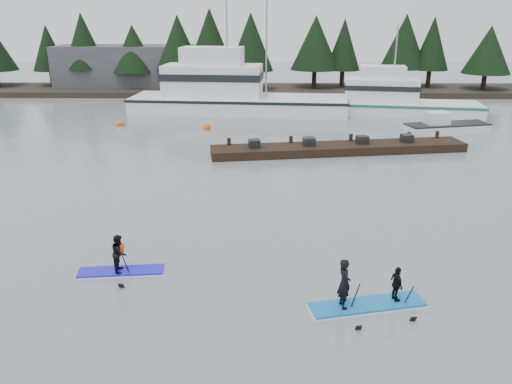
{
  "coord_description": "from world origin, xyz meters",
  "views": [
    {
      "loc": [
        0.26,
        -14.39,
        8.43
      ],
      "look_at": [
        0.0,
        6.0,
        1.1
      ],
      "focal_mm": 35.0,
      "sensor_mm": 36.0,
      "label": 1
    }
  ],
  "objects_px": {
    "fishing_boat_large": "(232,103)",
    "paddleboard_duo": "(366,292)",
    "floating_dock": "(339,148)",
    "fishing_boat_medium": "(394,107)",
    "paddleboard_solo": "(120,259)"
  },
  "relations": [
    {
      "from": "fishing_boat_large",
      "to": "paddleboard_duo",
      "type": "distance_m",
      "value": 32.32
    },
    {
      "from": "fishing_boat_large",
      "to": "fishing_boat_medium",
      "type": "xyz_separation_m",
      "value": [
        14.4,
        -0.73,
        -0.23
      ]
    },
    {
      "from": "fishing_boat_medium",
      "to": "paddleboard_solo",
      "type": "xyz_separation_m",
      "value": [
        -16.5,
        -29.01,
        -0.06
      ]
    },
    {
      "from": "fishing_boat_large",
      "to": "paddleboard_duo",
      "type": "relative_size",
      "value": 5.34
    },
    {
      "from": "paddleboard_duo",
      "to": "fishing_boat_medium",
      "type": "bearing_deg",
      "value": 62.14
    },
    {
      "from": "fishing_boat_medium",
      "to": "paddleboard_duo",
      "type": "relative_size",
      "value": 3.91
    },
    {
      "from": "floating_dock",
      "to": "paddleboard_duo",
      "type": "height_order",
      "value": "paddleboard_duo"
    },
    {
      "from": "paddleboard_solo",
      "to": "fishing_boat_medium",
      "type": "bearing_deg",
      "value": 54.56
    },
    {
      "from": "fishing_boat_medium",
      "to": "paddleboard_solo",
      "type": "height_order",
      "value": "fishing_boat_medium"
    },
    {
      "from": "floating_dock",
      "to": "paddleboard_duo",
      "type": "bearing_deg",
      "value": -104.6
    },
    {
      "from": "fishing_boat_large",
      "to": "paddleboard_duo",
      "type": "bearing_deg",
      "value": -74.55
    },
    {
      "from": "paddleboard_solo",
      "to": "paddleboard_duo",
      "type": "relative_size",
      "value": 0.81
    },
    {
      "from": "floating_dock",
      "to": "paddleboard_solo",
      "type": "distance_m",
      "value": 18.62
    },
    {
      "from": "paddleboard_duo",
      "to": "fishing_boat_large",
      "type": "bearing_deg",
      "value": 87.96
    },
    {
      "from": "fishing_boat_medium",
      "to": "paddleboard_duo",
      "type": "bearing_deg",
      "value": -96.23
    }
  ]
}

